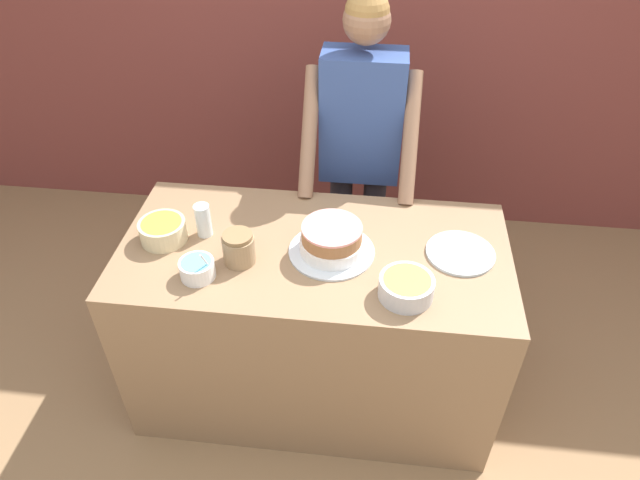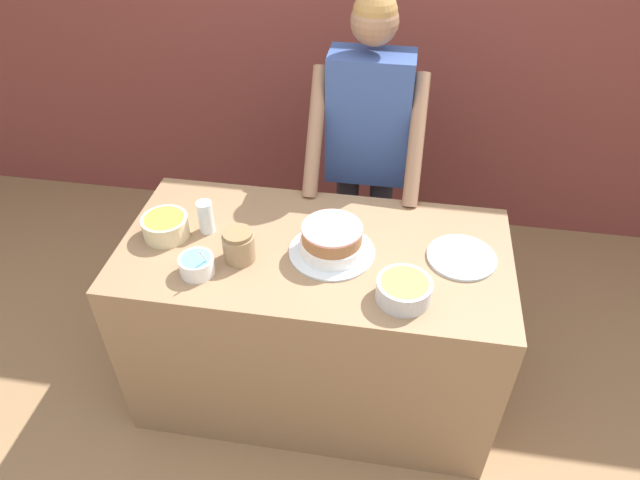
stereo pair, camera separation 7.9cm
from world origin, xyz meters
TOP-DOWN VIEW (x-y plane):
  - ground_plane at (0.00, 0.00)m, footprint 14.00×14.00m
  - wall_back at (0.00, 1.91)m, footprint 10.00×0.05m
  - counter at (0.00, 0.39)m, footprint 1.60×0.79m
  - person_baker at (0.14, 1.08)m, footprint 0.53×0.47m
  - cake at (0.07, 0.38)m, footprint 0.35×0.35m
  - frosting_bowl_olive at (0.37, 0.17)m, footprint 0.20×0.20m
  - frosting_bowl_blue at (-0.42, 0.18)m, footprint 0.14×0.14m
  - frosting_bowl_orange at (-0.62, 0.38)m, footprint 0.19×0.19m
  - drinking_glass at (-0.46, 0.43)m, footprint 0.06×0.06m
  - ceramic_plate at (0.59, 0.43)m, footprint 0.28×0.28m
  - stoneware_jar at (-0.28, 0.29)m, footprint 0.13×0.13m

SIDE VIEW (x-z plane):
  - ground_plane at x=0.00m, z-range 0.00..0.00m
  - counter at x=0.00m, z-range 0.00..0.90m
  - ceramic_plate at x=0.59m, z-range 0.90..0.91m
  - frosting_bowl_blue at x=-0.42m, z-range 0.86..1.01m
  - frosting_bowl_olive at x=0.37m, z-range 0.90..0.98m
  - frosting_bowl_orange at x=-0.62m, z-range 0.90..0.99m
  - cake at x=0.07m, z-range 0.89..1.02m
  - stoneware_jar at x=-0.28m, z-range 0.89..1.03m
  - drinking_glass at x=-0.46m, z-range 0.90..1.04m
  - person_baker at x=0.14m, z-range 0.19..1.90m
  - wall_back at x=0.00m, z-range 0.00..2.60m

